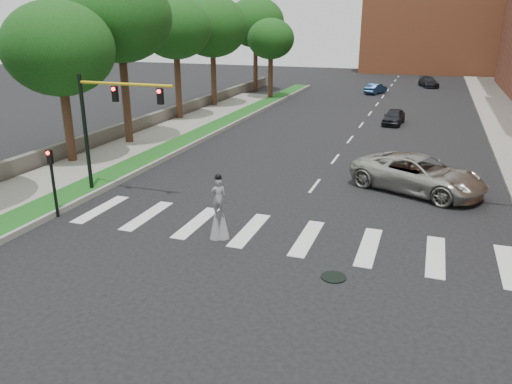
# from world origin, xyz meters

# --- Properties ---
(ground_plane) EXTENTS (160.00, 160.00, 0.00)m
(ground_plane) POSITION_xyz_m (0.00, 0.00, 0.00)
(ground_plane) COLOR black
(ground_plane) RESTS_ON ground
(grass_median) EXTENTS (2.00, 60.00, 0.25)m
(grass_median) POSITION_xyz_m (-11.50, 20.00, 0.12)
(grass_median) COLOR #154C18
(grass_median) RESTS_ON ground
(median_curb) EXTENTS (0.20, 60.00, 0.28)m
(median_curb) POSITION_xyz_m (-10.45, 20.00, 0.14)
(median_curb) COLOR gray
(median_curb) RESTS_ON ground
(sidewalk_left) EXTENTS (4.00, 60.00, 0.18)m
(sidewalk_left) POSITION_xyz_m (-14.50, 10.00, 0.09)
(sidewalk_left) COLOR gray
(sidewalk_left) RESTS_ON ground
(stone_wall) EXTENTS (0.50, 56.00, 1.10)m
(stone_wall) POSITION_xyz_m (-17.00, 22.00, 0.55)
(stone_wall) COLOR #524E47
(stone_wall) RESTS_ON ground
(manhole) EXTENTS (0.90, 0.90, 0.04)m
(manhole) POSITION_xyz_m (3.00, -2.00, 0.02)
(manhole) COLOR black
(manhole) RESTS_ON ground
(building_backdrop) EXTENTS (26.00, 14.00, 18.00)m
(building_backdrop) POSITION_xyz_m (6.00, 78.00, 9.00)
(building_backdrop) COLOR #CB693F
(building_backdrop) RESTS_ON ground
(traffic_signal) EXTENTS (5.30, 0.23, 6.20)m
(traffic_signal) POSITION_xyz_m (-9.78, 3.00, 4.15)
(traffic_signal) COLOR black
(traffic_signal) RESTS_ON ground
(secondary_signal) EXTENTS (0.25, 0.21, 3.23)m
(secondary_signal) POSITION_xyz_m (-10.30, -0.50, 1.95)
(secondary_signal) COLOR black
(secondary_signal) RESTS_ON ground
(stilt_performer) EXTENTS (0.81, 0.65, 2.84)m
(stilt_performer) POSITION_xyz_m (-2.19, -0.21, 1.09)
(stilt_performer) COLOR #392216
(stilt_performer) RESTS_ON ground
(suv_crossing) EXTENTS (7.67, 5.70, 1.94)m
(suv_crossing) POSITION_xyz_m (5.37, 8.90, 0.97)
(suv_crossing) COLOR #A5A39C
(suv_crossing) RESTS_ON ground
(car_near) EXTENTS (1.91, 4.05, 1.34)m
(car_near) POSITION_xyz_m (2.61, 27.27, 0.67)
(car_near) COLOR black
(car_near) RESTS_ON ground
(car_mid) EXTENTS (2.58, 4.08, 1.27)m
(car_mid) POSITION_xyz_m (-1.14, 46.27, 0.63)
(car_mid) COLOR navy
(car_mid) RESTS_ON ground
(car_far) EXTENTS (3.17, 4.95, 1.34)m
(car_far) POSITION_xyz_m (4.90, 55.36, 0.67)
(car_far) COLOR black
(car_far) RESTS_ON ground
(tree_1) EXTENTS (6.63, 6.63, 9.91)m
(tree_1) POSITION_xyz_m (-15.80, 7.45, 7.06)
(tree_1) COLOR #392216
(tree_1) RESTS_ON ground
(tree_2) EXTENTS (7.24, 7.24, 11.99)m
(tree_2) POSITION_xyz_m (-15.25, 13.18, 8.88)
(tree_2) COLOR #392216
(tree_2) RESTS_ON ground
(tree_3) EXTENTS (6.32, 6.32, 10.75)m
(tree_3) POSITION_xyz_m (-16.18, 22.91, 8.02)
(tree_3) COLOR #392216
(tree_3) RESTS_ON ground
(tree_4) EXTENTS (7.16, 7.16, 11.13)m
(tree_4) POSITION_xyz_m (-16.15, 30.71, 8.05)
(tree_4) COLOR #392216
(tree_4) RESTS_ON ground
(tree_5) EXTENTS (7.11, 7.11, 11.45)m
(tree_5) POSITION_xyz_m (-16.02, 43.47, 8.39)
(tree_5) COLOR #392216
(tree_5) RESTS_ON ground
(tree_6) EXTENTS (5.27, 5.27, 8.95)m
(tree_6) POSITION_xyz_m (-12.18, 37.74, 6.66)
(tree_6) COLOR #392216
(tree_6) RESTS_ON ground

